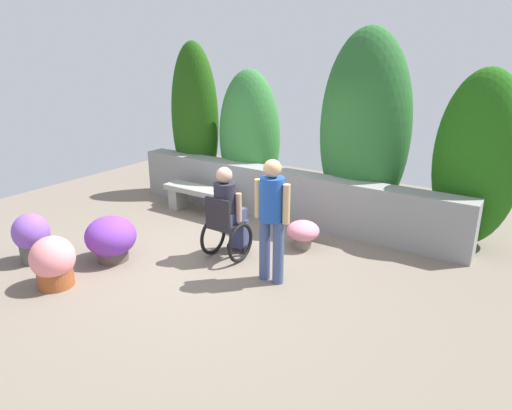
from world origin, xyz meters
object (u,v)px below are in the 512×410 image
person_standing_companion (272,213)px  flower_pot_purple_near (303,232)px  flower_pot_terracotta_by_wall (53,262)px  flower_pot_small_foreground (32,237)px  stone_bench (199,196)px  flower_pot_red_accent (111,238)px  person_in_wheelchair (228,216)px

person_standing_companion → flower_pot_purple_near: 1.33m
person_standing_companion → flower_pot_terracotta_by_wall: (-2.18, -1.61, -0.59)m
person_standing_companion → flower_pot_small_foreground: person_standing_companion is taller
person_standing_companion → flower_pot_terracotta_by_wall: size_ratio=2.42×
stone_bench → flower_pot_red_accent: 2.18m
flower_pot_terracotta_by_wall → flower_pot_red_accent: (-0.00, 0.89, -0.00)m
flower_pot_terracotta_by_wall → flower_pot_small_foreground: size_ratio=0.94×
flower_pot_purple_near → flower_pot_terracotta_by_wall: bearing=-126.5°
flower_pot_small_foreground → flower_pot_terracotta_by_wall: bearing=-16.5°
stone_bench → person_standing_companion: 2.89m
person_standing_companion → flower_pot_terracotta_by_wall: bearing=-135.0°
flower_pot_red_accent → flower_pot_terracotta_by_wall: bearing=-89.8°
flower_pot_small_foreground → stone_bench: bearing=77.5°
flower_pot_purple_near → flower_pot_red_accent: bearing=-137.6°
person_standing_companion → stone_bench: bearing=157.7°
person_in_wheelchair → flower_pot_small_foreground: size_ratio=1.90×
flower_pot_purple_near → flower_pot_red_accent: size_ratio=0.70×
stone_bench → person_in_wheelchair: (1.55, -1.18, 0.31)m
person_in_wheelchair → flower_pot_red_accent: size_ratio=1.90×
person_in_wheelchair → flower_pot_purple_near: bearing=41.4°
person_in_wheelchair → flower_pot_purple_near: (0.74, 0.87, -0.38)m
stone_bench → flower_pot_small_foreground: 2.87m
stone_bench → flower_pot_terracotta_by_wall: 3.07m
flower_pot_purple_near → flower_pot_red_accent: 2.75m
flower_pot_purple_near → flower_pot_small_foreground: bearing=-139.4°
flower_pot_terracotta_by_wall → person_in_wheelchair: bearing=55.4°
person_in_wheelchair → flower_pot_terracotta_by_wall: 2.30m
person_in_wheelchair → flower_pot_small_foreground: (-2.17, -1.62, -0.25)m
flower_pot_purple_near → flower_pot_terracotta_by_wall: (-2.03, -2.74, 0.08)m
stone_bench → flower_pot_terracotta_by_wall: (0.25, -3.06, 0.01)m
stone_bench → flower_pot_red_accent: size_ratio=1.95×
person_standing_companion → flower_pot_red_accent: bearing=-153.3°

